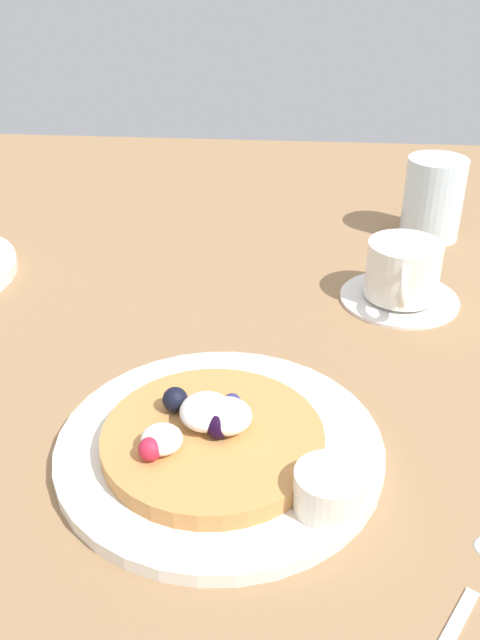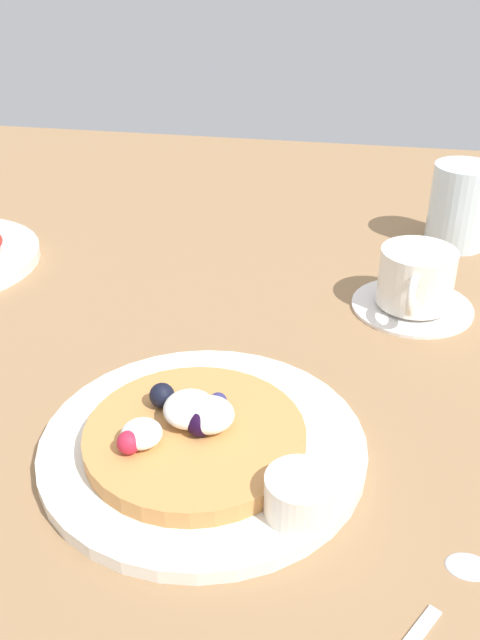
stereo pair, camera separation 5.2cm
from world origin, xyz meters
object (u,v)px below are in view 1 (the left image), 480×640
at_px(syrup_ramekin, 329,489).
at_px(coffee_saucer, 399,297).
at_px(water_glass, 433,198).
at_px(pancake_plate, 220,447).
at_px(coffee_cup, 403,269).

bearing_deg(syrup_ramekin, coffee_saucer, 75.14).
bearing_deg(water_glass, coffee_saucer, -107.59).
height_order(pancake_plate, coffee_cup, coffee_cup).
xyz_separation_m(syrup_ramekin, water_glass, (0.14, 0.48, 0.02)).
distance_m(pancake_plate, syrup_ramekin, 0.10).
bearing_deg(water_glass, coffee_cup, -107.49).
xyz_separation_m(syrup_ramekin, coffee_saucer, (0.08, 0.31, -0.02)).
bearing_deg(pancake_plate, syrup_ramekin, -36.96).
relative_size(coffee_cup, water_glass, 1.07).
xyz_separation_m(pancake_plate, syrup_ramekin, (0.08, -0.06, 0.02)).
bearing_deg(pancake_plate, water_glass, 63.07).
height_order(pancake_plate, syrup_ramekin, syrup_ramekin).
height_order(coffee_saucer, coffee_cup, coffee_cup).
bearing_deg(syrup_ramekin, water_glass, 74.16).
xyz_separation_m(coffee_cup, water_glass, (0.05, 0.17, 0.01)).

